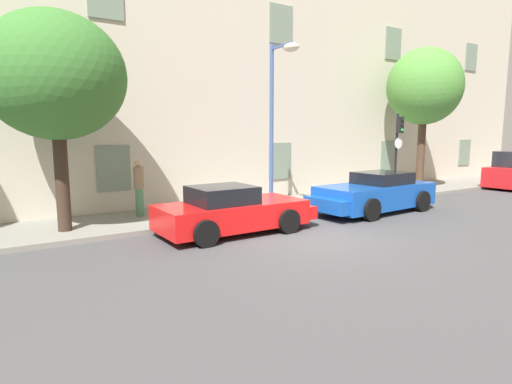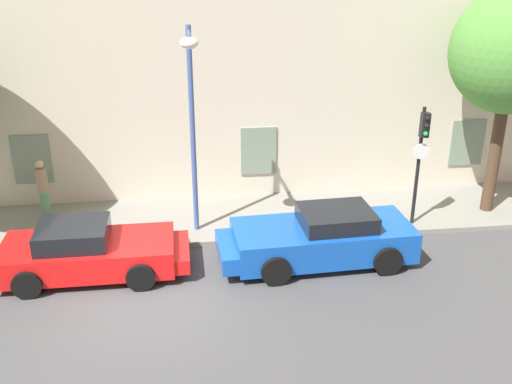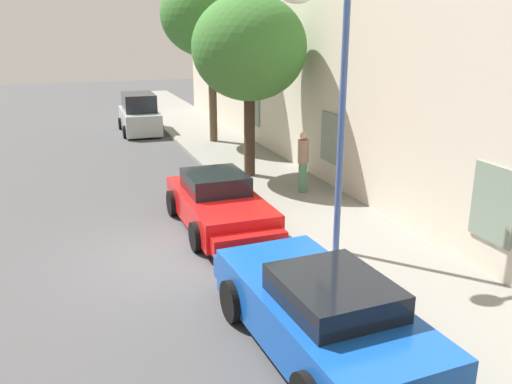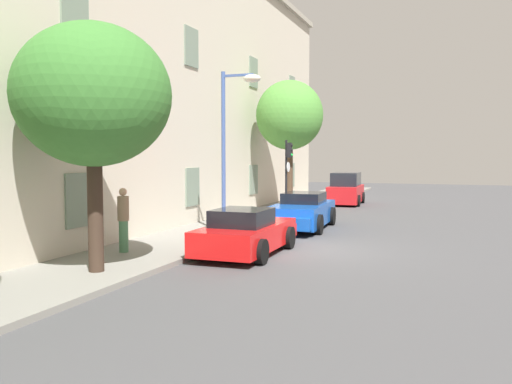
{
  "view_description": "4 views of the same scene",
  "coord_description": "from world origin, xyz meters",
  "px_view_note": "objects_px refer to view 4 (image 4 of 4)",
  "views": [
    {
      "loc": [
        -6.92,
        -8.48,
        2.78
      ],
      "look_at": [
        0.39,
        2.74,
        0.85
      ],
      "focal_mm": 29.31,
      "sensor_mm": 36.0,
      "label": 1
    },
    {
      "loc": [
        1.24,
        -11.54,
        7.42
      ],
      "look_at": [
        2.91,
        2.27,
        1.59
      ],
      "focal_mm": 41.2,
      "sensor_mm": 36.0,
      "label": 2
    },
    {
      "loc": [
        11.11,
        -2.09,
        4.88
      ],
      "look_at": [
        -0.24,
        2.0,
        1.16
      ],
      "focal_mm": 38.14,
      "sensor_mm": 36.0,
      "label": 3
    },
    {
      "loc": [
        -15.38,
        -4.21,
        2.83
      ],
      "look_at": [
        2.33,
        2.45,
        1.53
      ],
      "focal_mm": 37.44,
      "sensor_mm": 36.0,
      "label": 4
    }
  ],
  "objects_px": {
    "tree_near_kerb": "(290,116)",
    "street_lamp": "(235,122)",
    "pedestrian_admiring": "(123,219)",
    "sportscar_yellow_flank": "(301,213)",
    "hatchback_distant": "(346,190)",
    "sportscar_red_lead": "(248,233)",
    "traffic_light": "(288,164)",
    "tree_midblock": "(93,96)"
  },
  "relations": [
    {
      "from": "tree_near_kerb",
      "to": "pedestrian_admiring",
      "type": "distance_m",
      "value": 13.48
    },
    {
      "from": "tree_midblock",
      "to": "pedestrian_admiring",
      "type": "relative_size",
      "value": 3.17
    },
    {
      "from": "street_lamp",
      "to": "pedestrian_admiring",
      "type": "xyz_separation_m",
      "value": [
        -4.27,
        1.57,
        -2.9
      ]
    },
    {
      "from": "tree_midblock",
      "to": "street_lamp",
      "type": "relative_size",
      "value": 1.03
    },
    {
      "from": "sportscar_yellow_flank",
      "to": "hatchback_distant",
      "type": "height_order",
      "value": "hatchback_distant"
    },
    {
      "from": "sportscar_red_lead",
      "to": "tree_midblock",
      "type": "distance_m",
      "value": 5.86
    },
    {
      "from": "pedestrian_admiring",
      "to": "tree_midblock",
      "type": "bearing_deg",
      "value": -159.98
    },
    {
      "from": "sportscar_yellow_flank",
      "to": "street_lamp",
      "type": "distance_m",
      "value": 4.7
    },
    {
      "from": "hatchback_distant",
      "to": "tree_near_kerb",
      "type": "bearing_deg",
      "value": 160.78
    },
    {
      "from": "tree_near_kerb",
      "to": "tree_midblock",
      "type": "distance_m",
      "value": 15.26
    },
    {
      "from": "traffic_light",
      "to": "street_lamp",
      "type": "xyz_separation_m",
      "value": [
        -6.11,
        -0.0,
        1.52
      ]
    },
    {
      "from": "sportscar_yellow_flank",
      "to": "traffic_light",
      "type": "bearing_deg",
      "value": 25.54
    },
    {
      "from": "hatchback_distant",
      "to": "pedestrian_admiring",
      "type": "bearing_deg",
      "value": 171.62
    },
    {
      "from": "sportscar_yellow_flank",
      "to": "traffic_light",
      "type": "distance_m",
      "value": 3.94
    },
    {
      "from": "pedestrian_admiring",
      "to": "tree_near_kerb",
      "type": "bearing_deg",
      "value": -3.77
    },
    {
      "from": "sportscar_red_lead",
      "to": "tree_midblock",
      "type": "xyz_separation_m",
      "value": [
        -4.08,
        2.18,
        3.59
      ]
    },
    {
      "from": "pedestrian_admiring",
      "to": "sportscar_red_lead",
      "type": "bearing_deg",
      "value": -59.76
    },
    {
      "from": "hatchback_distant",
      "to": "street_lamp",
      "type": "height_order",
      "value": "street_lamp"
    },
    {
      "from": "tree_near_kerb",
      "to": "hatchback_distant",
      "type": "bearing_deg",
      "value": -19.22
    },
    {
      "from": "tree_near_kerb",
      "to": "traffic_light",
      "type": "xyz_separation_m",
      "value": [
        -2.55,
        -0.72,
        -2.34
      ]
    },
    {
      "from": "tree_midblock",
      "to": "sportscar_yellow_flank",
      "type": "bearing_deg",
      "value": -13.16
    },
    {
      "from": "street_lamp",
      "to": "pedestrian_admiring",
      "type": "bearing_deg",
      "value": 159.77
    },
    {
      "from": "hatchback_distant",
      "to": "traffic_light",
      "type": "height_order",
      "value": "traffic_light"
    },
    {
      "from": "sportscar_red_lead",
      "to": "tree_near_kerb",
      "type": "bearing_deg",
      "value": 11.01
    },
    {
      "from": "sportscar_red_lead",
      "to": "tree_midblock",
      "type": "height_order",
      "value": "tree_midblock"
    },
    {
      "from": "sportscar_red_lead",
      "to": "hatchback_distant",
      "type": "xyz_separation_m",
      "value": [
        16.4,
        0.35,
        0.25
      ]
    },
    {
      "from": "sportscar_yellow_flank",
      "to": "pedestrian_admiring",
      "type": "relative_size",
      "value": 2.76
    },
    {
      "from": "sportscar_yellow_flank",
      "to": "street_lamp",
      "type": "height_order",
      "value": "street_lamp"
    },
    {
      "from": "traffic_light",
      "to": "pedestrian_admiring",
      "type": "xyz_separation_m",
      "value": [
        -10.38,
        1.57,
        -1.37
      ]
    },
    {
      "from": "hatchback_distant",
      "to": "pedestrian_admiring",
      "type": "height_order",
      "value": "pedestrian_admiring"
    },
    {
      "from": "sportscar_red_lead",
      "to": "tree_near_kerb",
      "type": "distance_m",
      "value": 12.13
    },
    {
      "from": "sportscar_red_lead",
      "to": "tree_near_kerb",
      "type": "height_order",
      "value": "tree_near_kerb"
    },
    {
      "from": "tree_near_kerb",
      "to": "street_lamp",
      "type": "xyz_separation_m",
      "value": [
        -8.66,
        -0.72,
        -0.82
      ]
    },
    {
      "from": "tree_midblock",
      "to": "street_lamp",
      "type": "distance_m",
      "value": 6.64
    },
    {
      "from": "tree_midblock",
      "to": "pedestrian_admiring",
      "type": "xyz_separation_m",
      "value": [
        2.32,
        0.85,
        -3.11
      ]
    },
    {
      "from": "tree_midblock",
      "to": "traffic_light",
      "type": "xyz_separation_m",
      "value": [
        12.7,
        -0.72,
        -1.73
      ]
    },
    {
      "from": "traffic_light",
      "to": "pedestrian_admiring",
      "type": "height_order",
      "value": "traffic_light"
    },
    {
      "from": "tree_midblock",
      "to": "traffic_light",
      "type": "bearing_deg",
      "value": -3.25
    },
    {
      "from": "hatchback_distant",
      "to": "sportscar_red_lead",
      "type": "bearing_deg",
      "value": -178.78
    },
    {
      "from": "hatchback_distant",
      "to": "street_lamp",
      "type": "distance_m",
      "value": 14.28
    },
    {
      "from": "sportscar_yellow_flank",
      "to": "tree_near_kerb",
      "type": "xyz_separation_m",
      "value": [
        5.71,
        2.22,
        4.16
      ]
    },
    {
      "from": "sportscar_yellow_flank",
      "to": "hatchback_distant",
      "type": "bearing_deg",
      "value": 2.1
    }
  ]
}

